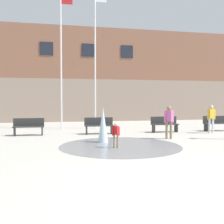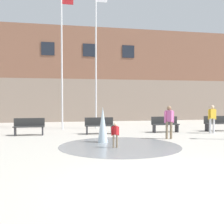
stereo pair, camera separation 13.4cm
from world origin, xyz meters
name	(u,v)px [view 1 (the left image)]	position (x,y,z in m)	size (l,w,h in m)	color
ground_plane	(178,186)	(0.00, 0.00, 0.00)	(100.00, 100.00, 0.00)	#B2ADA3
library_building	(85,77)	(0.00, 20.68, 4.14)	(36.00, 6.05, 8.28)	gray
splash_fountain	(109,132)	(-0.42, 5.77, 0.49)	(4.97, 4.97, 1.58)	gray
park_bench_left_of_flagpoles	(29,126)	(-4.11, 9.23, 0.48)	(1.60, 0.44, 0.91)	#28282D
park_bench_under_left_flagpole	(99,125)	(-0.36, 9.07, 0.48)	(1.60, 0.44, 0.91)	#28282D
park_bench_center	(164,124)	(3.53, 9.12, 0.48)	(1.60, 0.44, 0.91)	#28282D
park_bench_far_right	(216,123)	(6.85, 9.06, 0.48)	(1.60, 0.44, 0.91)	#28282D
child_running	(116,133)	(-0.36, 4.72, 0.58)	(0.31, 0.24, 0.99)	#89755B
adult_in_red	(211,117)	(5.92, 8.12, 0.93)	(0.50, 0.25, 1.59)	silver
adult_watching	(169,120)	(2.66, 6.54, 0.93)	(0.50, 0.39, 1.59)	#89755B
flagpole_left	(61,56)	(-2.34, 11.88, 4.66)	(0.80, 0.10, 8.81)	silver
flagpole_right	(96,55)	(-0.15, 11.88, 4.81)	(0.80, 0.10, 9.10)	silver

